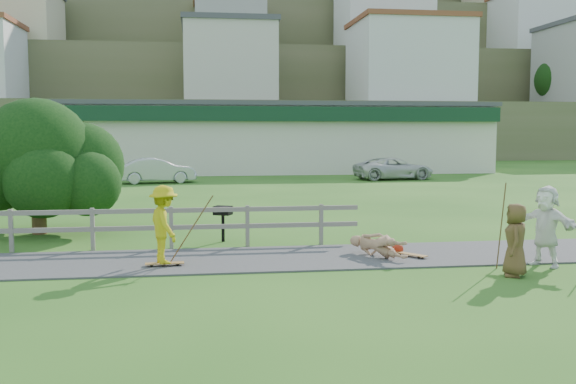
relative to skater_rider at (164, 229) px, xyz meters
name	(u,v)px	position (x,y,z in m)	size (l,w,h in m)	color
ground	(259,274)	(2.06, -0.91, -0.88)	(260.00, 260.00, 0.00)	#265919
path	(253,259)	(2.06, 0.59, -0.86)	(34.00, 3.00, 0.04)	#3B3A3D
fence	(67,223)	(-2.55, 2.39, -0.16)	(15.05, 0.10, 1.10)	#68635B
strip_mall	(267,137)	(6.06, 34.03, 1.70)	(32.50, 10.75, 5.10)	beige
hillside	(204,59)	(2.06, 90.39, 13.53)	(220.00, 67.00, 47.50)	#515833
skater_rider	(164,229)	(0.00, 0.00, 0.00)	(1.14, 0.66, 1.77)	gold
skater_fallen	(378,245)	(5.07, 0.34, -0.57)	(1.72, 0.41, 0.63)	tan
spectator_c	(515,240)	(7.40, -1.93, -0.10)	(0.76, 0.49, 1.56)	brown
spectator_d	(546,226)	(8.58, -1.07, 0.04)	(1.72, 0.55, 1.85)	white
car_silver	(156,171)	(-1.62, 23.74, -0.15)	(1.56, 4.47, 1.47)	#B0B3B9
car_white	(394,169)	(13.01, 24.44, -0.19)	(2.29, 4.97, 1.38)	silver
tree	(38,175)	(-3.95, 5.35, 0.90)	(5.31, 5.31, 3.56)	black
bbq	(223,224)	(1.44, 3.19, -0.38)	(0.46, 0.35, 1.00)	black
longboard_rider	(165,265)	(0.00, 0.00, -0.83)	(0.87, 0.21, 0.10)	brown
longboard_fallen	(411,256)	(5.87, 0.24, -0.84)	(0.85, 0.21, 0.09)	brown
helmet	(398,249)	(5.67, 0.69, -0.74)	(0.29, 0.29, 0.29)	#9F230D
pole_rider	(191,223)	(0.60, 0.40, 0.06)	(0.03, 0.03, 1.88)	brown
pole_spec_left	(501,226)	(7.46, -1.16, 0.08)	(0.03, 0.03, 1.93)	brown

